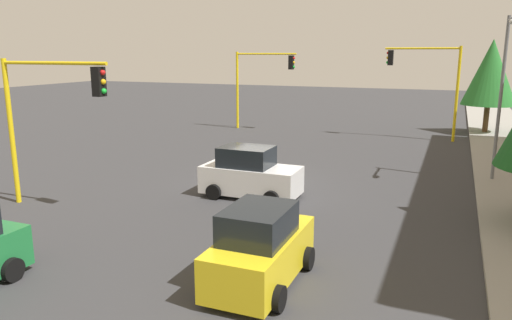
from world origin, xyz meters
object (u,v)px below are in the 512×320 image
car_white (250,174)px  tree_roadside_far (491,73)px  traffic_signal_far_left (428,74)px  traffic_signal_far_right (260,75)px  street_lamp_curbside (503,82)px  traffic_signal_near_right (47,104)px  car_yellow (260,249)px

car_white → tree_roadside_far: bearing=155.3°
tree_roadside_far → car_white: bearing=-24.7°
traffic_signal_far_left → tree_roadside_far: 5.49m
traffic_signal_far_right → traffic_signal_far_left: 11.42m
street_lamp_curbside → car_white: street_lamp_curbside is taller
traffic_signal_far_right → traffic_signal_near_right: 20.00m
traffic_signal_far_right → tree_roadside_far: (-4.00, 15.18, 0.25)m
traffic_signal_near_right → car_yellow: size_ratio=1.45×
tree_roadside_far → street_lamp_curbside: bearing=-1.2°
traffic_signal_near_right → car_white: traffic_signal_near_right is taller
traffic_signal_far_left → car_white: (16.00, -5.44, -3.28)m
traffic_signal_far_left → car_yellow: (22.67, -2.34, -3.28)m
street_lamp_curbside → car_yellow: street_lamp_curbside is taller
traffic_signal_near_right → traffic_signal_far_left: bearing=150.4°
traffic_signal_far_right → street_lamp_curbside: (10.39, 14.88, 0.40)m
street_lamp_curbside → tree_roadside_far: bearing=178.8°
tree_roadside_far → car_yellow: tree_roadside_far is taller
traffic_signal_far_right → car_yellow: size_ratio=1.51×
traffic_signal_near_right → car_white: size_ratio=1.40×
tree_roadside_far → car_yellow: 27.56m
car_yellow → car_white: bearing=-155.1°
tree_roadside_far → car_white: tree_roadside_far is taller
street_lamp_curbside → car_white: (5.61, -8.91, -3.45)m
traffic_signal_near_right → street_lamp_curbside: bearing=122.9°
street_lamp_curbside → car_yellow: bearing=-25.3°
traffic_signal_near_right → traffic_signal_far_left: traffic_signal_far_left is taller
street_lamp_curbside → tree_roadside_far: (-14.39, 0.30, -0.15)m
traffic_signal_near_right → car_yellow: (2.67, 9.03, -2.89)m
traffic_signal_far_right → car_white: (16.00, 5.97, -3.05)m
traffic_signal_far_left → tree_roadside_far: (-4.00, 3.76, 0.02)m
tree_roadside_far → traffic_signal_far_right: bearing=-75.2°
traffic_signal_far_left → street_lamp_curbside: street_lamp_curbside is taller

